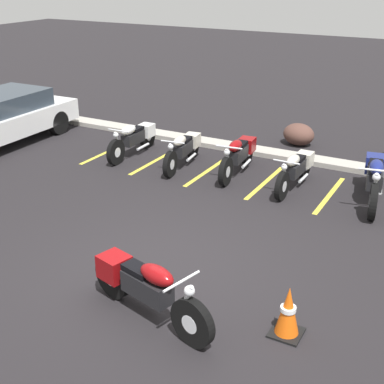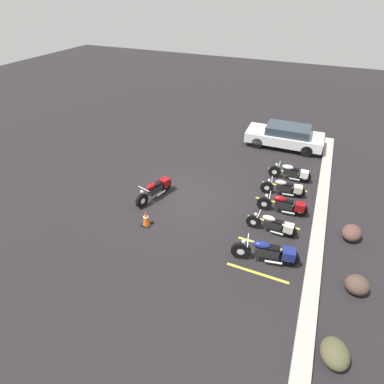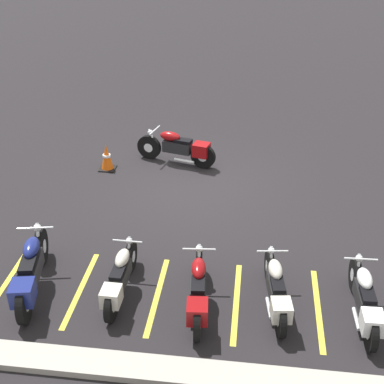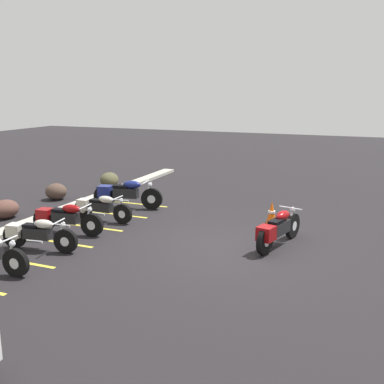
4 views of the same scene
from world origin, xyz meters
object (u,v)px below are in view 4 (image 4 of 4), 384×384
object	(u,v)px
traffic_cone	(272,214)
parked_bike_4	(124,193)
landscape_rock_2	(56,192)
parked_bike_1	(36,234)
parked_bike_3	(100,207)
landscape_rock_1	(109,180)
parked_bike_2	(64,218)
motorcycle_maroon_featured	(278,229)
landscape_rock_0	(5,209)

from	to	relation	value
traffic_cone	parked_bike_4	bearing A→B (deg)	89.37
landscape_rock_2	parked_bike_1	bearing A→B (deg)	-146.23
parked_bike_3	landscape_rock_1	distance (m)	4.79
parked_bike_1	landscape_rock_2	distance (m)	5.23
landscape_rock_2	parked_bike_2	bearing A→B (deg)	-138.30
landscape_rock_1	landscape_rock_2	bearing A→B (deg)	167.45
parked_bike_3	parked_bike_4	size ratio (longest dim) A/B	0.85
parked_bike_3	landscape_rock_2	world-z (taller)	parked_bike_3
parked_bike_1	traffic_cone	distance (m)	6.34
parked_bike_2	traffic_cone	bearing A→B (deg)	25.24
parked_bike_2	parked_bike_3	xyz separation A→B (m)	(1.39, -0.19, -0.03)
landscape_rock_1	motorcycle_maroon_featured	bearing A→B (deg)	-120.34
parked_bike_1	parked_bike_2	bearing A→B (deg)	90.98
parked_bike_4	landscape_rock_0	distance (m)	3.60
parked_bike_1	parked_bike_4	world-z (taller)	parked_bike_4
motorcycle_maroon_featured	parked_bike_2	bearing A→B (deg)	115.78
parked_bike_2	parked_bike_3	size ratio (longest dim) A/B	1.07
landscape_rock_0	landscape_rock_2	distance (m)	2.51
parked_bike_2	parked_bike_3	bearing A→B (deg)	77.03
parked_bike_2	landscape_rock_2	distance (m)	4.08
parked_bike_4	traffic_cone	bearing A→B (deg)	-11.56
parked_bike_3	traffic_cone	size ratio (longest dim) A/B	2.82
motorcycle_maroon_featured	landscape_rock_1	distance (m)	8.84
landscape_rock_1	parked_bike_3	bearing A→B (deg)	-150.75
landscape_rock_1	parked_bike_4	bearing A→B (deg)	-139.44
parked_bike_4	landscape_rock_2	world-z (taller)	parked_bike_4
parked_bike_3	traffic_cone	bearing A→B (deg)	18.64
motorcycle_maroon_featured	landscape_rock_2	size ratio (longest dim) A/B	2.93
parked_bike_1	motorcycle_maroon_featured	bearing A→B (deg)	17.04
parked_bike_4	landscape_rock_2	distance (m)	2.81
parked_bike_3	landscape_rock_0	distance (m)	2.90
landscape_rock_0	landscape_rock_2	size ratio (longest dim) A/B	1.15
motorcycle_maroon_featured	parked_bike_1	world-z (taller)	motorcycle_maroon_featured
parked_bike_1	landscape_rock_0	world-z (taller)	parked_bike_1
parked_bike_1	parked_bike_2	xyz separation A→B (m)	(1.30, 0.19, 0.02)
motorcycle_maroon_featured	landscape_rock_2	xyz separation A→B (m)	(1.94, 8.19, -0.17)
motorcycle_maroon_featured	parked_bike_4	size ratio (longest dim) A/B	0.93
landscape_rock_1	landscape_rock_2	xyz separation A→B (m)	(-2.53, 0.56, -0.00)
landscape_rock_1	traffic_cone	world-z (taller)	traffic_cone
landscape_rock_2	traffic_cone	size ratio (longest dim) A/B	1.05
parked_bike_4	parked_bike_1	bearing A→B (deg)	-99.48
motorcycle_maroon_featured	traffic_cone	xyz separation A→B (m)	(1.80, 0.54, -0.13)
parked_bike_3	parked_bike_1	bearing A→B (deg)	-88.89
motorcycle_maroon_featured	parked_bike_3	xyz separation A→B (m)	(0.28, 5.29, -0.05)
landscape_rock_0	landscape_rock_1	bearing A→B (deg)	-4.82
parked_bike_2	landscape_rock_0	world-z (taller)	parked_bike_2
parked_bike_2	parked_bike_3	world-z (taller)	parked_bike_2
parked_bike_4	landscape_rock_1	size ratio (longest dim) A/B	2.66
parked_bike_3	parked_bike_4	bearing A→B (deg)	94.75
parked_bike_3	parked_bike_2	bearing A→B (deg)	-96.74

